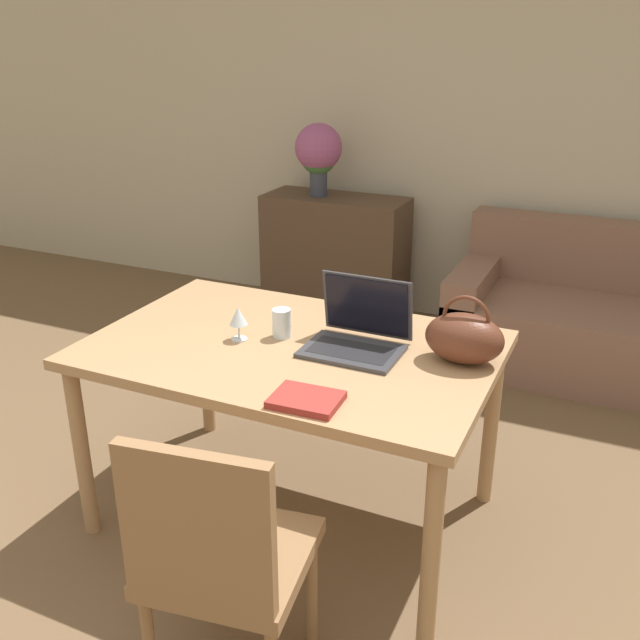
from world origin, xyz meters
name	(u,v)px	position (x,y,z in m)	size (l,w,h in m)	color
wall_back	(474,118)	(0.00, 3.24, 1.35)	(10.00, 0.06, 2.70)	#BCB29E
dining_table	(292,363)	(-0.06, 0.79, 0.69)	(1.50, 0.98, 0.77)	#A87F56
chair	(220,555)	(0.14, -0.06, 0.52)	(0.50, 0.50, 0.93)	olive
couch	(615,326)	(1.02, 2.77, 0.28)	(1.83, 0.85, 0.82)	#7F5B4C
sideboard	(335,258)	(-0.80, 2.90, 0.42)	(0.96, 0.40, 0.84)	#4C3828
laptop	(359,330)	(0.17, 0.88, 0.84)	(0.35, 0.30, 0.26)	#38383D
drinking_glass	(282,323)	(-0.13, 0.85, 0.83)	(0.07, 0.07, 0.11)	silver
wine_glass	(238,318)	(-0.27, 0.75, 0.86)	(0.07, 0.07, 0.13)	silver
handbag	(464,338)	(0.55, 0.92, 0.86)	(0.28, 0.19, 0.25)	#592D1E
flower_vase	(318,152)	(-0.91, 2.88, 1.13)	(0.31, 0.31, 0.47)	#333847
book	(306,400)	(0.18, 0.41, 0.78)	(0.23, 0.18, 0.02)	maroon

